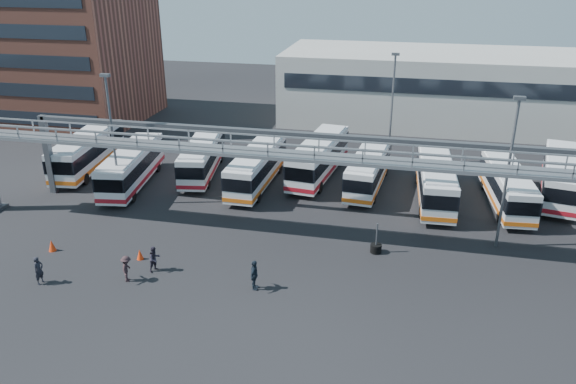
% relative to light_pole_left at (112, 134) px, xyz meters
% --- Properties ---
extents(ground, '(140.00, 140.00, 0.00)m').
position_rel_light_pole_left_xyz_m(ground, '(16.00, -8.00, -5.73)').
color(ground, black).
rests_on(ground, ground).
extents(gantry, '(51.40, 5.15, 7.10)m').
position_rel_light_pole_left_xyz_m(gantry, '(16.00, -2.13, -0.22)').
color(gantry, gray).
rests_on(gantry, ground).
extents(apartment_building, '(18.00, 15.00, 16.00)m').
position_rel_light_pole_left_xyz_m(apartment_building, '(-18.00, 22.00, 2.27)').
color(apartment_building, brown).
rests_on(apartment_building, ground).
extents(warehouse, '(42.00, 14.00, 8.00)m').
position_rel_light_pole_left_xyz_m(warehouse, '(28.00, 30.00, -1.73)').
color(warehouse, '#9E9E99').
rests_on(warehouse, ground).
extents(light_pole_left, '(0.70, 0.35, 10.21)m').
position_rel_light_pole_left_xyz_m(light_pole_left, '(0.00, 0.00, 0.00)').
color(light_pole_left, '#4C4F54').
rests_on(light_pole_left, ground).
extents(light_pole_mid, '(0.70, 0.35, 10.21)m').
position_rel_light_pole_left_xyz_m(light_pole_mid, '(28.00, -1.00, 0.00)').
color(light_pole_mid, '#4C4F54').
rests_on(light_pole_mid, ground).
extents(light_pole_back, '(0.70, 0.35, 10.21)m').
position_rel_light_pole_left_xyz_m(light_pole_back, '(20.00, 14.00, 0.00)').
color(light_pole_back, '#4C4F54').
rests_on(light_pole_back, ground).
extents(bus_0, '(3.90, 11.31, 3.37)m').
position_rel_light_pole_left_xyz_m(bus_0, '(-6.43, 6.41, -3.86)').
color(bus_0, silver).
rests_on(bus_0, ground).
extents(bus_1, '(3.92, 10.83, 3.22)m').
position_rel_light_pole_left_xyz_m(bus_1, '(-0.78, 3.76, -3.95)').
color(bus_1, silver).
rests_on(bus_1, ground).
extents(bus_2, '(3.97, 10.47, 3.11)m').
position_rel_light_pole_left_xyz_m(bus_2, '(4.05, 7.54, -4.01)').
color(bus_2, silver).
rests_on(bus_2, ground).
extents(bus_3, '(2.69, 10.56, 3.19)m').
position_rel_light_pole_left_xyz_m(bus_3, '(9.47, 5.93, -3.96)').
color(bus_3, silver).
rests_on(bus_3, ground).
extents(bus_4, '(3.90, 11.36, 3.38)m').
position_rel_light_pole_left_xyz_m(bus_4, '(14.19, 9.16, -3.86)').
color(bus_4, silver).
rests_on(bus_4, ground).
extents(bus_5, '(3.24, 10.28, 3.07)m').
position_rel_light_pole_left_xyz_m(bus_5, '(18.68, 7.66, -4.03)').
color(bus_5, silver).
rests_on(bus_5, ground).
extents(bus_6, '(2.97, 10.96, 3.30)m').
position_rel_light_pole_left_xyz_m(bus_6, '(24.03, 5.99, -3.90)').
color(bus_6, silver).
rests_on(bus_6, ground).
extents(bus_7, '(3.17, 10.28, 3.07)m').
position_rel_light_pole_left_xyz_m(bus_7, '(29.41, 6.14, -4.03)').
color(bus_7, silver).
rests_on(bus_7, ground).
extents(bus_8, '(4.60, 11.20, 3.32)m').
position_rel_light_pole_left_xyz_m(bus_8, '(33.80, 8.91, -3.89)').
color(bus_8, silver).
rests_on(bus_8, ground).
extents(pedestrian_a, '(0.51, 0.70, 1.77)m').
position_rel_light_pole_left_xyz_m(pedestrian_a, '(0.97, -11.70, -4.84)').
color(pedestrian_a, black).
rests_on(pedestrian_a, ground).
extents(pedestrian_b, '(0.93, 1.00, 1.65)m').
position_rel_light_pole_left_xyz_m(pedestrian_b, '(7.02, -8.87, -4.90)').
color(pedestrian_b, '#27222F').
rests_on(pedestrian_b, ground).
extents(pedestrian_c, '(0.88, 1.20, 1.66)m').
position_rel_light_pole_left_xyz_m(pedestrian_c, '(5.90, -10.33, -4.90)').
color(pedestrian_c, '#312124').
rests_on(pedestrian_c, ground).
extents(pedestrian_d, '(0.48, 1.10, 1.87)m').
position_rel_light_pole_left_xyz_m(pedestrian_d, '(13.57, -9.55, -4.79)').
color(pedestrian_d, '#1A242F').
rests_on(pedestrian_d, ground).
extents(cone_left, '(0.57, 0.57, 0.69)m').
position_rel_light_pole_left_xyz_m(cone_left, '(5.44, -7.77, -5.38)').
color(cone_left, '#F1370D').
rests_on(cone_left, ground).
extents(cone_right, '(0.54, 0.54, 0.77)m').
position_rel_light_pole_left_xyz_m(cone_right, '(-0.74, -7.98, -5.34)').
color(cone_right, '#F1370D').
rests_on(cone_right, ground).
extents(tire_stack, '(0.74, 0.74, 2.11)m').
position_rel_light_pole_left_xyz_m(tire_stack, '(20.17, -3.60, -5.37)').
color(tire_stack, black).
rests_on(tire_stack, ground).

